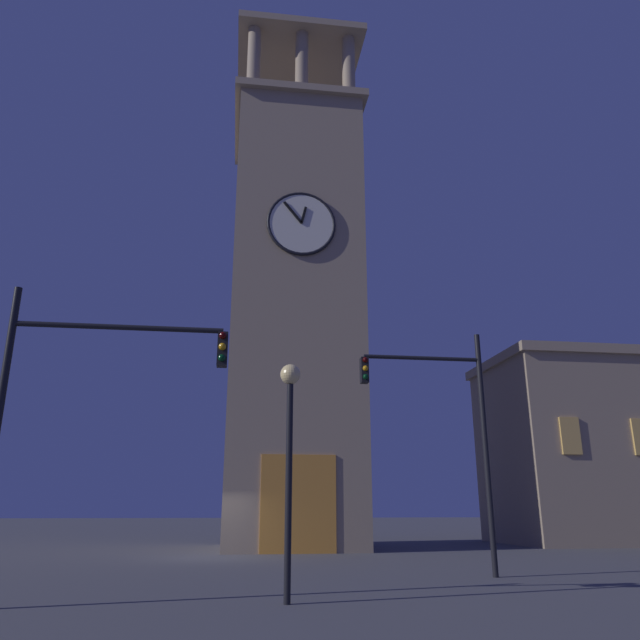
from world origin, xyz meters
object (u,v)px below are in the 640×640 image
traffic_signal_mid (448,416)px  street_lamp (290,430)px  clocktower (294,306)px  traffic_signal_near (75,392)px

traffic_signal_mid → street_lamp: size_ratio=1.43×
clocktower → traffic_signal_mid: (-3.38, 13.12, -7.54)m
clocktower → traffic_signal_mid: bearing=104.4°
traffic_signal_near → traffic_signal_mid: traffic_signal_mid is taller
traffic_signal_near → traffic_signal_mid: bearing=-157.1°
traffic_signal_near → street_lamp: bearing=178.7°
traffic_signal_mid → street_lamp: (4.95, 4.07, -0.99)m
clocktower → traffic_signal_near: size_ratio=4.61×
traffic_signal_mid → street_lamp: traffic_signal_mid is taller
street_lamp → traffic_signal_near: bearing=-1.3°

